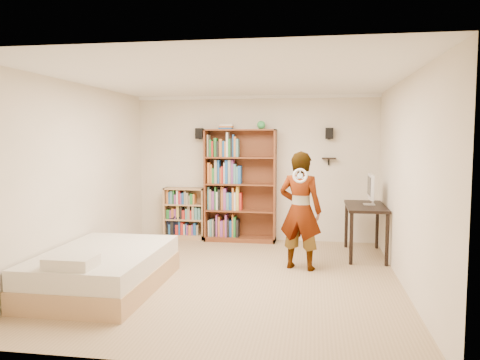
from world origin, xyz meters
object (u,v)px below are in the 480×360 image
object	(u,v)px
low_bookshelf	(185,213)
person	(300,211)
tall_bookshelf	(240,186)
daybed	(104,265)
computer_desk	(365,231)

from	to	relation	value
low_bookshelf	person	bearing A→B (deg)	-37.87
tall_bookshelf	daybed	world-z (taller)	tall_bookshelf
low_bookshelf	person	xyz separation A→B (m)	(2.24, -1.74, 0.38)
computer_desk	low_bookshelf	bearing A→B (deg)	165.82
computer_desk	person	xyz separation A→B (m)	(-1.02, -0.92, 0.45)
daybed	tall_bookshelf	bearing A→B (deg)	66.80
tall_bookshelf	low_bookshelf	distance (m)	1.22
computer_desk	person	bearing A→B (deg)	-138.16
computer_desk	daybed	xyz separation A→B (m)	(-3.47, -2.23, -0.11)
low_bookshelf	daybed	bearing A→B (deg)	-93.85
tall_bookshelf	computer_desk	size ratio (longest dim) A/B	1.69
tall_bookshelf	person	distance (m)	2.06
low_bookshelf	computer_desk	xyz separation A→B (m)	(3.26, -0.82, -0.07)
tall_bookshelf	person	world-z (taller)	tall_bookshelf
low_bookshelf	computer_desk	world-z (taller)	low_bookshelf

